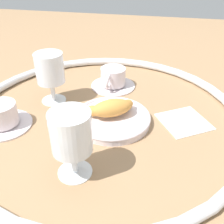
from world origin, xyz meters
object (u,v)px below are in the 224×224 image
(coffee_cup_near, at_px, (2,117))
(juice_glass_left, at_px, (71,135))
(folded_napkin, at_px, (184,121))
(coffee_cup_far, at_px, (113,79))
(juice_glass_right, at_px, (50,71))
(croissant_large, at_px, (112,108))
(pastry_plate, at_px, (112,118))

(coffee_cup_near, height_order, juice_glass_left, juice_glass_left)
(coffee_cup_near, bearing_deg, folded_napkin, 13.21)
(coffee_cup_far, height_order, juice_glass_right, juice_glass_right)
(croissant_large, relative_size, coffee_cup_near, 0.90)
(croissant_large, xyz_separation_m, folded_napkin, (0.18, 0.03, -0.04))
(coffee_cup_far, relative_size, folded_napkin, 1.24)
(pastry_plate, relative_size, croissant_large, 1.58)
(pastry_plate, bearing_deg, juice_glass_left, -101.61)
(pastry_plate, height_order, juice_glass_right, juice_glass_right)
(coffee_cup_near, bearing_deg, croissant_large, 15.29)
(pastry_plate, relative_size, folded_napkin, 1.75)
(juice_glass_left, relative_size, folded_napkin, 1.27)
(juice_glass_left, distance_m, folded_napkin, 0.32)
(coffee_cup_near, relative_size, folded_napkin, 1.24)
(pastry_plate, distance_m, croissant_large, 0.03)
(pastry_plate, bearing_deg, croissant_large, 119.41)
(juice_glass_left, bearing_deg, croissant_large, 79.02)
(coffee_cup_near, xyz_separation_m, coffee_cup_far, (0.22, 0.26, 0.00))
(coffee_cup_near, xyz_separation_m, juice_glass_left, (0.22, -0.11, 0.07))
(croissant_large, distance_m, coffee_cup_far, 0.19)
(folded_napkin, bearing_deg, coffee_cup_far, 144.30)
(coffee_cup_near, relative_size, coffee_cup_far, 1.00)
(folded_napkin, bearing_deg, croissant_large, -169.84)
(juice_glass_left, bearing_deg, coffee_cup_far, 89.59)
(croissant_large, xyz_separation_m, juice_glass_left, (-0.04, -0.18, 0.05))
(coffee_cup_near, bearing_deg, juice_glass_right, 61.25)
(croissant_large, bearing_deg, coffee_cup_far, 100.19)
(coffee_cup_near, relative_size, juice_glass_left, 0.97)
(pastry_plate, distance_m, coffee_cup_far, 0.19)
(coffee_cup_far, relative_size, juice_glass_right, 0.97)
(coffee_cup_far, bearing_deg, coffee_cup_near, -131.29)
(pastry_plate, distance_m, juice_glass_right, 0.21)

